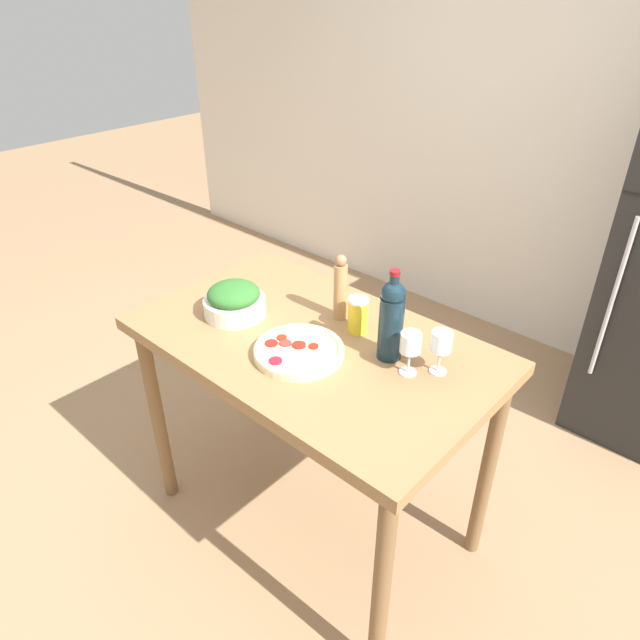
{
  "coord_description": "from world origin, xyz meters",
  "views": [
    {
      "loc": [
        1.13,
        -1.21,
        2.04
      ],
      "look_at": [
        0.0,
        0.04,
        0.99
      ],
      "focal_mm": 32.0,
      "sensor_mm": 36.0,
      "label": 1
    }
  ],
  "objects_px": {
    "pepper_mill": "(340,288)",
    "salt_canister": "(358,315)",
    "wine_glass_far": "(441,344)",
    "wine_glass_near": "(410,345)",
    "homemade_pizza": "(299,351)",
    "salad_bowl": "(234,301)",
    "wine_bottle": "(391,318)"
  },
  "relations": [
    {
      "from": "wine_glass_near",
      "to": "homemade_pizza",
      "type": "xyz_separation_m",
      "value": [
        -0.33,
        -0.16,
        -0.09
      ]
    },
    {
      "from": "pepper_mill",
      "to": "salt_canister",
      "type": "bearing_deg",
      "value": -14.42
    },
    {
      "from": "wine_glass_near",
      "to": "homemade_pizza",
      "type": "bearing_deg",
      "value": -153.39
    },
    {
      "from": "wine_bottle",
      "to": "salt_canister",
      "type": "distance_m",
      "value": 0.2
    },
    {
      "from": "pepper_mill",
      "to": "salt_canister",
      "type": "xyz_separation_m",
      "value": [
        0.11,
        -0.03,
        -0.06
      ]
    },
    {
      "from": "pepper_mill",
      "to": "wine_glass_far",
      "type": "bearing_deg",
      "value": -5.35
    },
    {
      "from": "wine_bottle",
      "to": "salt_canister",
      "type": "bearing_deg",
      "value": 163.12
    },
    {
      "from": "wine_glass_near",
      "to": "salt_canister",
      "type": "xyz_separation_m",
      "value": [
        -0.28,
        0.08,
        -0.04
      ]
    },
    {
      "from": "wine_bottle",
      "to": "pepper_mill",
      "type": "relative_size",
      "value": 1.26
    },
    {
      "from": "wine_bottle",
      "to": "salt_canister",
      "type": "height_order",
      "value": "wine_bottle"
    },
    {
      "from": "salad_bowl",
      "to": "homemade_pizza",
      "type": "bearing_deg",
      "value": -4.74
    },
    {
      "from": "wine_glass_near",
      "to": "salad_bowl",
      "type": "relative_size",
      "value": 0.65
    },
    {
      "from": "salt_canister",
      "to": "wine_glass_near",
      "type": "bearing_deg",
      "value": -17.08
    },
    {
      "from": "pepper_mill",
      "to": "salt_canister",
      "type": "relative_size",
      "value": 1.92
    },
    {
      "from": "wine_glass_far",
      "to": "homemade_pizza",
      "type": "height_order",
      "value": "wine_glass_far"
    },
    {
      "from": "wine_glass_near",
      "to": "wine_glass_far",
      "type": "height_order",
      "value": "same"
    },
    {
      "from": "salad_bowl",
      "to": "homemade_pizza",
      "type": "height_order",
      "value": "salad_bowl"
    },
    {
      "from": "wine_glass_near",
      "to": "salt_canister",
      "type": "relative_size",
      "value": 1.12
    },
    {
      "from": "salad_bowl",
      "to": "salt_canister",
      "type": "height_order",
      "value": "salt_canister"
    },
    {
      "from": "wine_glass_near",
      "to": "pepper_mill",
      "type": "distance_m",
      "value": 0.4
    },
    {
      "from": "wine_bottle",
      "to": "salad_bowl",
      "type": "relative_size",
      "value": 1.4
    },
    {
      "from": "homemade_pizza",
      "to": "salad_bowl",
      "type": "bearing_deg",
      "value": 175.26
    },
    {
      "from": "wine_bottle",
      "to": "wine_glass_far",
      "type": "bearing_deg",
      "value": 13.11
    },
    {
      "from": "salad_bowl",
      "to": "salt_canister",
      "type": "distance_m",
      "value": 0.46
    },
    {
      "from": "wine_glass_far",
      "to": "homemade_pizza",
      "type": "xyz_separation_m",
      "value": [
        -0.39,
        -0.23,
        -0.09
      ]
    },
    {
      "from": "wine_glass_far",
      "to": "pepper_mill",
      "type": "relative_size",
      "value": 0.59
    },
    {
      "from": "wine_glass_near",
      "to": "pepper_mill",
      "type": "height_order",
      "value": "pepper_mill"
    },
    {
      "from": "salad_bowl",
      "to": "homemade_pizza",
      "type": "xyz_separation_m",
      "value": [
        0.36,
        -0.03,
        -0.04
      ]
    },
    {
      "from": "wine_glass_far",
      "to": "salad_bowl",
      "type": "xyz_separation_m",
      "value": [
        -0.75,
        -0.2,
        -0.05
      ]
    },
    {
      "from": "wine_glass_near",
      "to": "homemade_pizza",
      "type": "height_order",
      "value": "wine_glass_near"
    },
    {
      "from": "wine_glass_far",
      "to": "salad_bowl",
      "type": "relative_size",
      "value": 0.65
    },
    {
      "from": "pepper_mill",
      "to": "homemade_pizza",
      "type": "distance_m",
      "value": 0.3
    }
  ]
}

